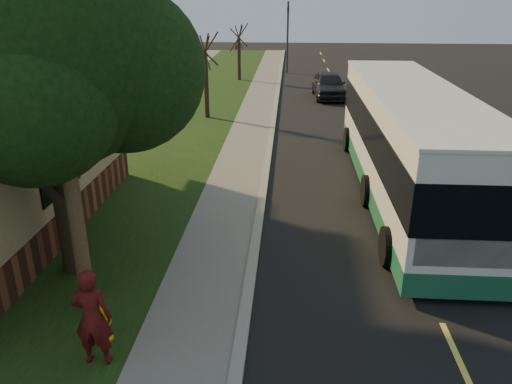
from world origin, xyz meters
TOP-DOWN VIEW (x-y plane):
  - ground at (0.00, 0.00)m, footprint 120.00×120.00m
  - road at (4.00, 10.00)m, footprint 8.00×80.00m
  - curb at (0.00, 10.00)m, footprint 0.25×80.00m
  - sidewalk at (-1.00, 10.00)m, footprint 2.00×80.00m
  - grass_verge at (-4.50, 10.00)m, footprint 5.00×80.00m
  - fire_hydrant at (-2.60, 0.00)m, footprint 0.32×0.32m
  - utility_pole at (-3.31, 0.99)m, footprint 2.86×3.21m
  - leafy_tree at (-4.17, 2.65)m, footprint 6.30×6.00m
  - bare_tree_near at (-3.50, 18.00)m, footprint 1.38×1.21m
  - bare_tree_far at (-3.00, 30.00)m, footprint 1.38×1.21m
  - traffic_signal at (0.50, 34.00)m, footprint 0.18×0.22m
  - transit_bus at (4.62, 8.01)m, footprint 2.97×12.89m
  - skateboarder at (-2.50, -0.62)m, footprint 0.69×0.46m
  - dumpster at (-7.80, 9.73)m, footprint 1.86×1.62m
  - distant_car at (3.22, 24.03)m, footprint 2.13×4.75m

SIDE VIEW (x-z plane):
  - ground at x=0.00m, z-range 0.00..0.00m
  - road at x=4.00m, z-range 0.00..0.01m
  - grass_verge at x=-4.50m, z-range 0.00..0.07m
  - sidewalk at x=-1.00m, z-range 0.00..0.08m
  - curb at x=0.00m, z-range 0.00..0.12m
  - fire_hydrant at x=-2.60m, z-range 0.06..0.80m
  - dumpster at x=-7.80m, z-range 0.04..1.46m
  - distant_car at x=3.22m, z-range 0.00..1.59m
  - skateboarder at x=-2.50m, z-range 0.07..1.94m
  - transit_bus at x=4.62m, z-range 0.12..3.60m
  - bare_tree_far at x=-3.00m, z-range -0.01..4.02m
  - bare_tree_near at x=-3.50m, z-range 0.00..4.30m
  - traffic_signal at x=0.50m, z-range 0.41..5.91m
  - utility_pole at x=-3.31m, z-range 0.10..9.17m
  - leafy_tree at x=-4.17m, z-range 1.27..9.07m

